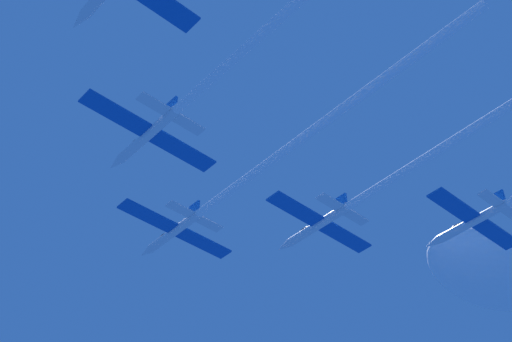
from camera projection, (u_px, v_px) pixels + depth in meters
The scene contains 4 objects.
jet_lead at pixel (256, 171), 92.96m from camera, with size 18.54×60.90×3.07m.
jet_left_wing at pixel (228, 64), 78.63m from camera, with size 18.54×55.04×3.07m.
jet_right_wing at pixel (416, 164), 91.25m from camera, with size 18.54×60.29×3.07m.
cloud_wispy at pixel (488, 271), 122.42m from camera, with size 27.26×14.99×9.54m, color white.
Camera 1 is at (-46.48, -69.35, -61.15)m, focal length 50.62 mm.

